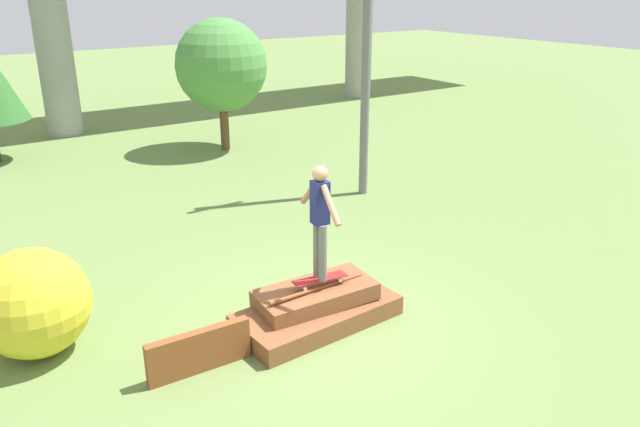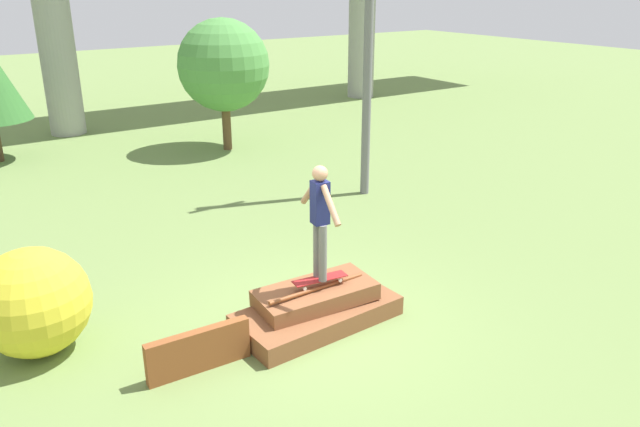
{
  "view_description": "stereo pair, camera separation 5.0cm",
  "coord_description": "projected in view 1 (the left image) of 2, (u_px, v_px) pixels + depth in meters",
  "views": [
    {
      "loc": [
        -4.55,
        -6.65,
        4.79
      ],
      "look_at": [
        0.09,
        0.06,
        1.7
      ],
      "focal_mm": 35.0,
      "sensor_mm": 36.0,
      "label": 1
    },
    {
      "loc": [
        -4.51,
        -6.68,
        4.79
      ],
      "look_at": [
        0.09,
        0.06,
        1.7
      ],
      "focal_mm": 35.0,
      "sensor_mm": 36.0,
      "label": 2
    }
  ],
  "objects": [
    {
      "name": "scrap_plank_loose",
      "position": [
        199.0,
        351.0,
        8.02
      ],
      "size": [
        1.39,
        0.19,
        0.58
      ],
      "color": "brown",
      "rests_on": "ground_plane"
    },
    {
      "name": "utility_pole",
      "position": [
        367.0,
        41.0,
        13.6
      ],
      "size": [
        1.3,
        0.2,
        6.75
      ],
      "color": "slate",
      "rests_on": "ground_plane"
    },
    {
      "name": "bush_yellow_flowering",
      "position": [
        33.0,
        303.0,
        8.28
      ],
      "size": [
        1.49,
        1.49,
        1.49
      ],
      "color": "gold",
      "rests_on": "ground_plane"
    },
    {
      "name": "ground_plane",
      "position": [
        317.0,
        323.0,
        9.24
      ],
      "size": [
        80.0,
        80.0,
        0.0
      ],
      "primitive_type": "plane",
      "color": "olive"
    },
    {
      "name": "skater",
      "position": [
        320.0,
        215.0,
        8.73
      ],
      "size": [
        0.24,
        1.13,
        1.71
      ],
      "color": "slate",
      "rests_on": "skateboard"
    },
    {
      "name": "tree_behind_right",
      "position": [
        221.0,
        65.0,
        17.73
      ],
      "size": [
        2.62,
        2.62,
        3.77
      ],
      "color": "brown",
      "rests_on": "ground_plane"
    },
    {
      "name": "scrap_pile",
      "position": [
        317.0,
        308.0,
        9.18
      ],
      "size": [
        2.46,
        1.23,
        0.6
      ],
      "color": "brown",
      "rests_on": "ground_plane"
    },
    {
      "name": "skateboard",
      "position": [
        320.0,
        279.0,
        9.09
      ],
      "size": [
        0.85,
        0.31,
        0.09
      ],
      "color": "maroon",
      "rests_on": "scrap_pile"
    }
  ]
}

